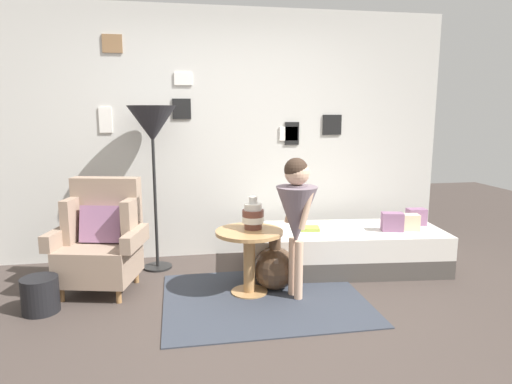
# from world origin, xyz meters

# --- Properties ---
(ground_plane) EXTENTS (12.00, 12.00, 0.00)m
(ground_plane) POSITION_xyz_m (0.00, 0.00, 0.00)
(ground_plane) COLOR #423833
(gallery_wall) EXTENTS (4.80, 0.12, 2.60)m
(gallery_wall) POSITION_xyz_m (-0.00, 1.95, 1.30)
(gallery_wall) COLOR beige
(gallery_wall) RESTS_ON ground
(rug) EXTENTS (1.65, 1.36, 0.01)m
(rug) POSITION_xyz_m (0.16, 0.60, 0.01)
(rug) COLOR #333842
(rug) RESTS_ON ground
(armchair) EXTENTS (0.85, 0.72, 0.97)m
(armchair) POSITION_xyz_m (-1.19, 1.09, 0.44)
(armchair) COLOR #9E7042
(armchair) RESTS_ON ground
(daybed) EXTENTS (1.97, 0.98, 0.40)m
(daybed) POSITION_xyz_m (1.09, 1.22, 0.20)
(daybed) COLOR #4C4742
(daybed) RESTS_ON ground
(pillow_head) EXTENTS (0.19, 0.13, 0.17)m
(pillow_head) POSITION_xyz_m (1.87, 1.25, 0.48)
(pillow_head) COLOR gray
(pillow_head) RESTS_ON daybed
(pillow_mid) EXTENTS (0.22, 0.16, 0.16)m
(pillow_mid) POSITION_xyz_m (1.68, 1.07, 0.48)
(pillow_mid) COLOR beige
(pillow_mid) RESTS_ON daybed
(pillow_back) EXTENTS (0.22, 0.16, 0.18)m
(pillow_back) POSITION_xyz_m (1.52, 1.08, 0.49)
(pillow_back) COLOR gray
(pillow_back) RESTS_ON daybed
(side_table) EXTENTS (0.57, 0.57, 0.56)m
(side_table) POSITION_xyz_m (0.06, 0.75, 0.40)
(side_table) COLOR tan
(side_table) RESTS_ON ground
(vase_striped) EXTENTS (0.19, 0.19, 0.28)m
(vase_striped) POSITION_xyz_m (0.10, 0.80, 0.67)
(vase_striped) COLOR brown
(vase_striped) RESTS_ON side_table
(floor_lamp) EXTENTS (0.46, 0.46, 1.60)m
(floor_lamp) POSITION_xyz_m (-0.74, 1.55, 1.39)
(floor_lamp) COLOR black
(floor_lamp) RESTS_ON ground
(person_child) EXTENTS (0.34, 0.34, 1.18)m
(person_child) POSITION_xyz_m (0.42, 0.60, 0.76)
(person_child) COLOR #D8AD8E
(person_child) RESTS_ON ground
(book_on_daybed) EXTENTS (0.25, 0.20, 0.03)m
(book_on_daybed) POSITION_xyz_m (0.72, 1.25, 0.42)
(book_on_daybed) COLOR #97A942
(book_on_daybed) RESTS_ON daybed
(demijohn_near) EXTENTS (0.38, 0.38, 0.46)m
(demijohn_near) POSITION_xyz_m (0.29, 0.81, 0.19)
(demijohn_near) COLOR #473323
(demijohn_near) RESTS_ON ground
(magazine_basket) EXTENTS (0.28, 0.28, 0.28)m
(magazine_basket) POSITION_xyz_m (-1.61, 0.68, 0.14)
(magazine_basket) COLOR black
(magazine_basket) RESTS_ON ground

